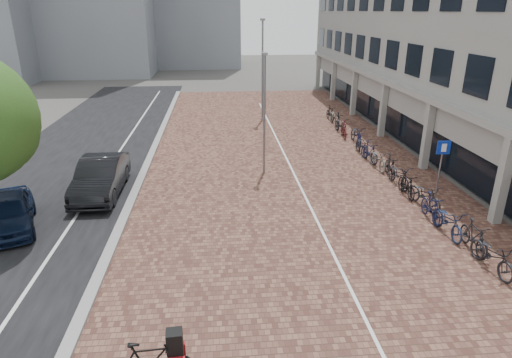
% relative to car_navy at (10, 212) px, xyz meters
% --- Properties ---
extents(ground, '(140.00, 140.00, 0.00)m').
position_rel_car_navy_xyz_m(ground, '(9.02, -5.18, -0.66)').
color(ground, '#474442').
rests_on(ground, ground).
extents(plaza_brick, '(14.50, 42.00, 0.04)m').
position_rel_car_navy_xyz_m(plaza_brick, '(11.02, 6.82, -0.65)').
color(plaza_brick, brown).
rests_on(plaza_brick, ground).
extents(street_asphalt, '(8.00, 50.00, 0.03)m').
position_rel_car_navy_xyz_m(street_asphalt, '(0.02, 6.82, -0.66)').
color(street_asphalt, black).
rests_on(street_asphalt, ground).
extents(curb, '(0.35, 42.00, 0.14)m').
position_rel_car_navy_xyz_m(curb, '(3.92, 6.82, -0.59)').
color(curb, gray).
rests_on(curb, ground).
extents(lane_line, '(0.12, 44.00, 0.00)m').
position_rel_car_navy_xyz_m(lane_line, '(2.02, 6.82, -0.64)').
color(lane_line, white).
rests_on(lane_line, street_asphalt).
extents(parking_line, '(0.10, 30.00, 0.00)m').
position_rel_car_navy_xyz_m(parking_line, '(11.22, 6.82, -0.63)').
color(parking_line, white).
rests_on(parking_line, plaza_brick).
extents(car_navy, '(2.79, 4.18, 1.32)m').
position_rel_car_navy_xyz_m(car_navy, '(0.00, 0.00, 0.00)').
color(car_navy, '#0E1934').
rests_on(car_navy, ground).
extents(car_dark, '(1.71, 4.79, 1.57)m').
position_rel_car_navy_xyz_m(car_dark, '(2.52, 3.00, 0.13)').
color(car_dark, black).
rests_on(car_dark, ground).
extents(parking_sign, '(0.55, 0.09, 2.64)m').
position_rel_car_navy_xyz_m(parking_sign, '(16.52, 0.87, 1.13)').
color(parking_sign, slate).
rests_on(parking_sign, ground).
extents(lamp_near, '(0.12, 0.12, 5.66)m').
position_rel_car_navy_xyz_m(lamp_near, '(9.77, 4.85, 2.17)').
color(lamp_near, gray).
rests_on(lamp_near, ground).
extents(lamp_far, '(0.12, 0.12, 6.88)m').
position_rel_car_navy_xyz_m(lamp_far, '(10.81, 15.71, 2.78)').
color(lamp_far, gray).
rests_on(lamp_far, ground).
extents(bike_row, '(1.26, 21.44, 1.05)m').
position_rel_car_navy_xyz_m(bike_row, '(15.64, 5.47, -0.14)').
color(bike_row, black).
rests_on(bike_row, ground).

